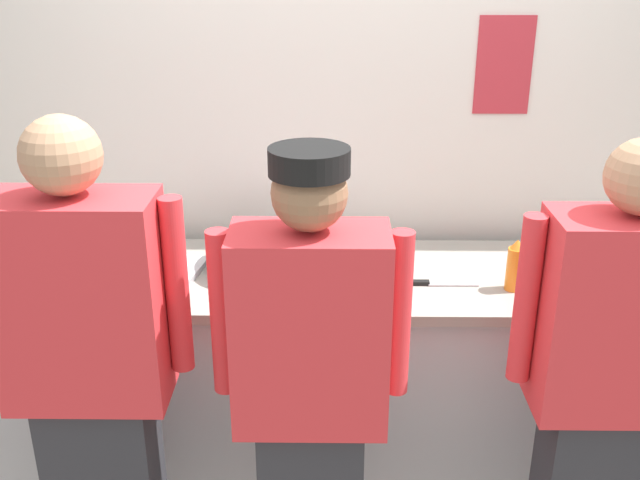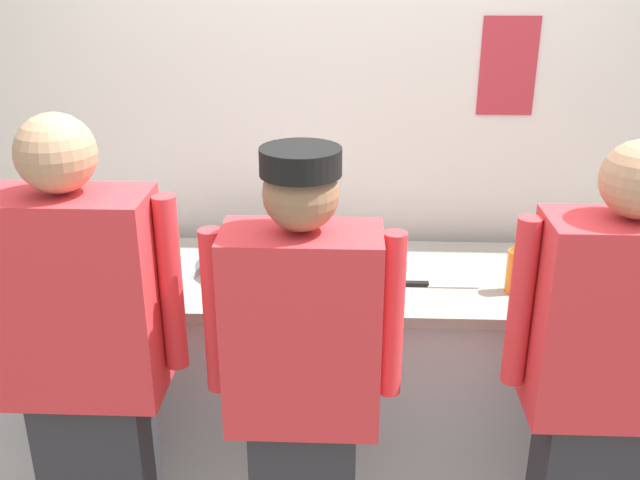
% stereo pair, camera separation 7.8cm
% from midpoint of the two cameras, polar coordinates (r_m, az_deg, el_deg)
% --- Properties ---
extents(wall_back, '(4.55, 0.11, 2.99)m').
position_cam_midpoint_polar(wall_back, '(3.11, 2.69, 10.80)').
color(wall_back, silver).
rests_on(wall_back, ground).
extents(prep_counter, '(2.90, 0.70, 0.92)m').
position_cam_midpoint_polar(prep_counter, '(3.05, 2.34, -10.50)').
color(prep_counter, '#B2B2B7').
rests_on(prep_counter, ground).
extents(chef_near_left, '(0.62, 0.24, 1.70)m').
position_cam_midpoint_polar(chef_near_left, '(2.36, -17.03, -9.79)').
color(chef_near_left, '#2D2D33').
rests_on(chef_near_left, ground).
extents(chef_center, '(0.59, 0.24, 1.62)m').
position_cam_midpoint_polar(chef_center, '(2.22, -0.33, -11.92)').
color(chef_center, '#2D2D33').
rests_on(chef_center, ground).
extents(chef_far_right, '(0.60, 0.24, 1.64)m').
position_cam_midpoint_polar(chef_far_right, '(2.39, 22.34, -10.95)').
color(chef_far_right, '#2D2D33').
rests_on(chef_far_right, ground).
extents(plate_stack_front, '(0.20, 0.20, 0.07)m').
position_cam_midpoint_polar(plate_stack_front, '(2.92, 2.62, -1.13)').
color(plate_stack_front, white).
rests_on(plate_stack_front, prep_counter).
extents(mixing_bowl_steel, '(0.40, 0.40, 0.12)m').
position_cam_midpoint_polar(mixing_bowl_steel, '(2.86, -4.00, -1.16)').
color(mixing_bowl_steel, '#B7BABF').
rests_on(mixing_bowl_steel, prep_counter).
extents(sheet_tray, '(0.58, 0.41, 0.02)m').
position_cam_midpoint_polar(sheet_tray, '(2.94, -13.82, -2.11)').
color(sheet_tray, '#B7BABF').
rests_on(sheet_tray, prep_counter).
extents(squeeze_bottle_primary, '(0.06, 0.06, 0.19)m').
position_cam_midpoint_polar(squeeze_bottle_primary, '(3.10, -20.10, 0.08)').
color(squeeze_bottle_primary, '#E5E066').
rests_on(squeeze_bottle_primary, prep_counter).
extents(squeeze_bottle_secondary, '(0.06, 0.06, 0.20)m').
position_cam_midpoint_polar(squeeze_bottle_secondary, '(2.75, 15.95, -2.16)').
color(squeeze_bottle_secondary, orange).
rests_on(squeeze_bottle_secondary, prep_counter).
extents(ramekin_green_sauce, '(0.11, 0.11, 0.04)m').
position_cam_midpoint_polar(ramekin_green_sauce, '(2.90, 7.12, -1.67)').
color(ramekin_green_sauce, white).
rests_on(ramekin_green_sauce, prep_counter).
extents(ramekin_yellow_sauce, '(0.10, 0.10, 0.04)m').
position_cam_midpoint_polar(ramekin_yellow_sauce, '(2.97, 20.14, -2.46)').
color(ramekin_yellow_sauce, white).
rests_on(ramekin_yellow_sauce, prep_counter).
extents(deli_cup, '(0.09, 0.09, 0.10)m').
position_cam_midpoint_polar(deli_cup, '(2.81, 5.16, -1.76)').
color(deli_cup, white).
rests_on(deli_cup, prep_counter).
extents(chefs_knife, '(0.27, 0.03, 0.02)m').
position_cam_midpoint_polar(chefs_knife, '(2.77, 9.86, -3.51)').
color(chefs_knife, '#B7BABF').
rests_on(chefs_knife, prep_counter).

